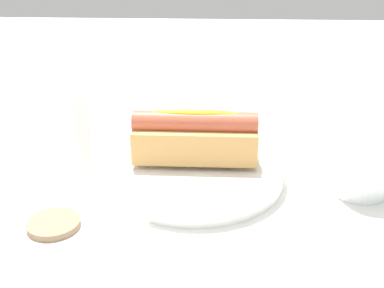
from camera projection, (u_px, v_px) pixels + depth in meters
ground_plane at (210, 180)px, 0.60m from camera, size 2.40×2.40×0.00m
serving_bowl at (192, 169)px, 0.59m from camera, size 0.23×0.23×0.03m
hotdog_front at (192, 138)px, 0.57m from camera, size 0.15×0.05×0.06m
water_glass at (360, 160)px, 0.56m from camera, size 0.07×0.07×0.09m
napkin_box at (31, 154)px, 0.49m from camera, size 0.11×0.05×0.15m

